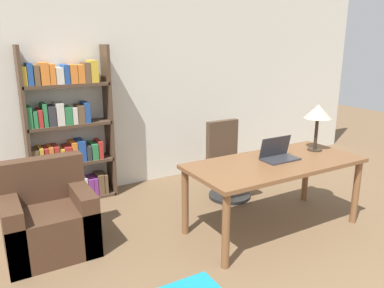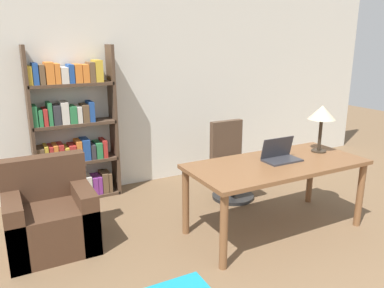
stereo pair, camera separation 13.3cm
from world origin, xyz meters
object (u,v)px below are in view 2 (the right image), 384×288
object	(u,v)px
table_lamp	(322,114)
office_chair	(231,164)
armchair	(50,219)
desk	(276,171)
bookshelf	(72,134)
laptop	(280,156)

from	to	relation	value
table_lamp	office_chair	size ratio (longest dim) A/B	0.54
office_chair	armchair	size ratio (longest dim) A/B	1.12
table_lamp	office_chair	world-z (taller)	table_lamp
desk	bookshelf	distance (m)	2.43
desk	office_chair	bearing A→B (deg)	84.63
office_chair	armchair	xyz separation A→B (m)	(-2.17, -0.24, -0.13)
laptop	office_chair	xyz separation A→B (m)	(0.02, 0.90, -0.35)
desk	bookshelf	bearing A→B (deg)	132.72
table_lamp	office_chair	bearing A→B (deg)	123.53
armchair	desk	bearing A→B (deg)	-18.59
table_lamp	office_chair	xyz separation A→B (m)	(-0.57, 0.85, -0.72)
desk	table_lamp	distance (m)	0.83
desk	armchair	size ratio (longest dim) A/B	2.13
office_chair	bookshelf	size ratio (longest dim) A/B	0.51
desk	office_chair	world-z (taller)	office_chair
laptop	table_lamp	size ratio (longest dim) A/B	0.74
laptop	table_lamp	xyz separation A→B (m)	(0.58, 0.05, 0.36)
table_lamp	bookshelf	size ratio (longest dim) A/B	0.27
laptop	office_chair	size ratio (longest dim) A/B	0.40
desk	table_lamp	size ratio (longest dim) A/B	3.54
laptop	office_chair	world-z (taller)	laptop
office_chair	desk	bearing A→B (deg)	-95.37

